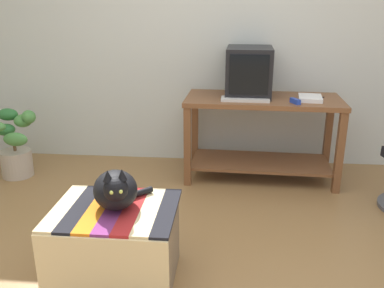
# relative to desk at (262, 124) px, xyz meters

# --- Properties ---
(ground_plane) EXTENTS (14.00, 14.00, 0.00)m
(ground_plane) POSITION_rel_desk_xyz_m (-0.48, -1.60, -0.50)
(ground_plane) COLOR olive
(back_wall) EXTENTS (8.00, 0.10, 2.60)m
(back_wall) POSITION_rel_desk_xyz_m (-0.48, 0.45, 0.80)
(back_wall) COLOR silver
(back_wall) RESTS_ON ground_plane
(desk) EXTENTS (1.35, 0.65, 0.74)m
(desk) POSITION_rel_desk_xyz_m (0.00, 0.00, 0.00)
(desk) COLOR brown
(desk) RESTS_ON ground_plane
(tv_monitor) EXTENTS (0.41, 0.52, 0.42)m
(tv_monitor) POSITION_rel_desk_xyz_m (-0.13, 0.11, 0.44)
(tv_monitor) COLOR black
(tv_monitor) RESTS_ON desk
(keyboard) EXTENTS (0.40, 0.16, 0.02)m
(keyboard) POSITION_rel_desk_xyz_m (-0.16, -0.13, 0.25)
(keyboard) COLOR beige
(keyboard) RESTS_ON desk
(book) EXTENTS (0.22, 0.27, 0.03)m
(book) POSITION_rel_desk_xyz_m (0.38, -0.06, 0.25)
(book) COLOR white
(book) RESTS_ON desk
(ottoman_with_blanket) EXTENTS (0.68, 0.56, 0.45)m
(ottoman_with_blanket) POSITION_rel_desk_xyz_m (-0.90, -1.58, -0.27)
(ottoman_with_blanket) COLOR #7A664C
(ottoman_with_blanket) RESTS_ON ground_plane
(cat) EXTENTS (0.33, 0.39, 0.26)m
(cat) POSITION_rel_desk_xyz_m (-0.89, -1.57, 0.06)
(cat) COLOR black
(cat) RESTS_ON ottoman_with_blanket
(potted_plant) EXTENTS (0.38, 0.37, 0.61)m
(potted_plant) POSITION_rel_desk_xyz_m (-2.21, -0.18, -0.22)
(potted_plant) COLOR #B7A893
(potted_plant) RESTS_ON ground_plane
(stapler) EXTENTS (0.08, 0.11, 0.04)m
(stapler) POSITION_rel_desk_xyz_m (0.24, -0.20, 0.26)
(stapler) COLOR #2342B7
(stapler) RESTS_ON desk
(pen) EXTENTS (0.14, 0.01, 0.01)m
(pen) POSITION_rel_desk_xyz_m (0.45, 0.05, 0.24)
(pen) COLOR black
(pen) RESTS_ON desk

